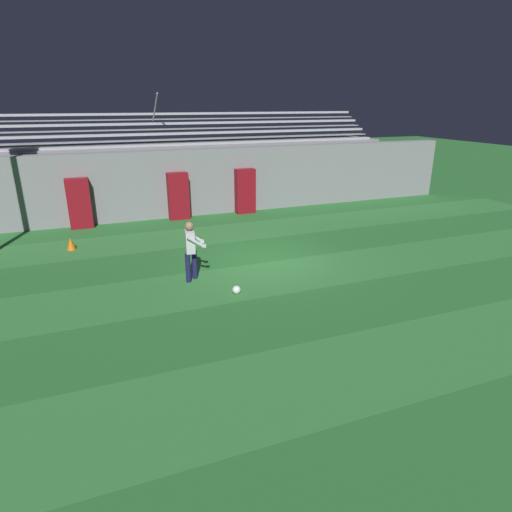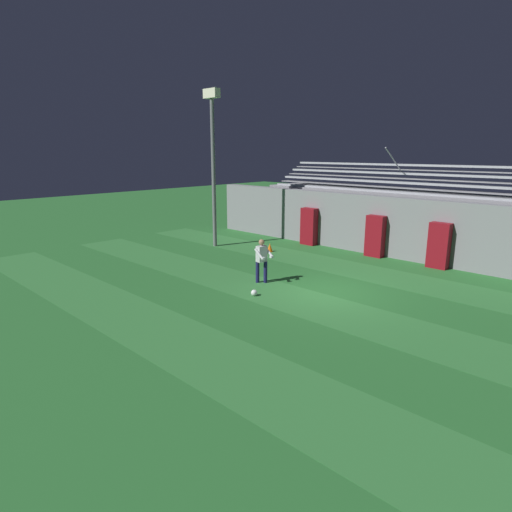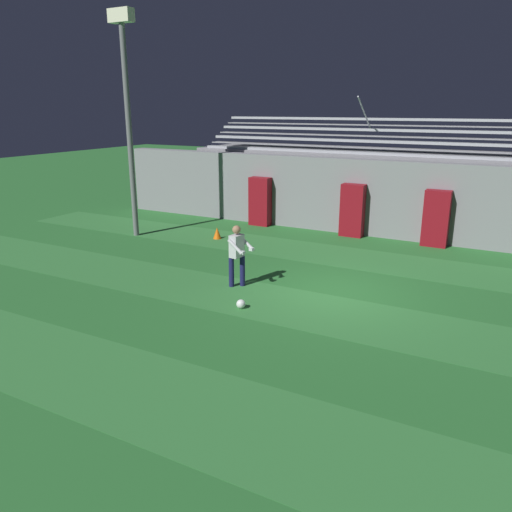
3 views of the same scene
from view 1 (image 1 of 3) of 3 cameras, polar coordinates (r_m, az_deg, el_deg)
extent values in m
plane|color=#286B2D|center=(13.40, 1.16, -0.53)|extent=(80.00, 80.00, 0.00)
cube|color=#337A38|center=(8.71, 16.58, -13.43)|extent=(28.00, 2.31, 0.01)
cube|color=#337A38|center=(12.22, 3.58, -2.61)|extent=(28.00, 2.31, 0.01)
cube|color=#337A38|center=(16.30, -3.14, 3.20)|extent=(28.00, 2.31, 0.01)
cube|color=gray|center=(19.02, -6.29, 9.85)|extent=(24.00, 0.60, 2.80)
cube|color=maroon|center=(18.26, -10.31, 7.86)|extent=(0.85, 0.44, 1.94)
cube|color=maroon|center=(19.01, -1.46, 8.64)|extent=(0.85, 0.44, 1.94)
cube|color=maroon|center=(17.97, -22.48, 6.48)|extent=(0.85, 0.44, 1.94)
cube|color=gray|center=(20.93, -7.75, 10.84)|extent=(18.00, 3.20, 2.90)
cube|color=#A8AAB2|center=(19.54, -7.06, 14.67)|extent=(17.10, 0.36, 0.10)
cube|color=gray|center=(19.37, -6.88, 13.95)|extent=(17.10, 0.60, 0.04)
cube|color=#A8AAB2|center=(20.19, -7.62, 15.95)|extent=(17.10, 0.36, 0.10)
cube|color=gray|center=(20.01, -7.45, 15.27)|extent=(17.10, 0.60, 0.04)
cube|color=#A8AAB2|center=(20.85, -8.15, 17.15)|extent=(17.10, 0.36, 0.10)
cube|color=gray|center=(20.66, -7.99, 16.50)|extent=(17.10, 0.60, 0.04)
cube|color=#A8AAB2|center=(21.51, -8.66, 18.27)|extent=(17.10, 0.36, 0.10)
cube|color=gray|center=(21.33, -8.50, 17.65)|extent=(17.10, 0.60, 0.04)
cylinder|color=#A8AAB2|center=(19.89, -13.33, 18.59)|extent=(0.06, 1.93, 1.25)
cylinder|color=#19194C|center=(11.99, -8.19, -1.14)|extent=(0.16, 0.16, 0.82)
cylinder|color=#19194C|center=(11.78, -9.04, -1.59)|extent=(0.16, 0.16, 0.82)
cube|color=silver|center=(11.65, -8.79, 1.90)|extent=(0.29, 0.41, 0.60)
sphere|color=#A37556|center=(11.52, -8.90, 3.98)|extent=(0.22, 0.22, 0.22)
cylinder|color=silver|center=(11.87, -8.24, 2.52)|extent=(0.49, 0.15, 0.37)
cylinder|color=silver|center=(11.42, -7.99, 1.83)|extent=(0.49, 0.15, 0.37)
cube|color=silver|center=(11.89, -7.23, 1.94)|extent=(0.12, 0.12, 0.08)
cube|color=silver|center=(11.51, -6.99, 1.35)|extent=(0.12, 0.12, 0.08)
sphere|color=white|center=(11.04, -2.62, -4.53)|extent=(0.22, 0.22, 0.22)
cone|color=orange|center=(15.56, -23.45, 1.53)|extent=(0.30, 0.30, 0.42)
camera|label=2|loc=(12.82, 72.37, 7.07)|focal=30.00mm
camera|label=3|loc=(8.68, 70.26, 6.65)|focal=35.00mm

